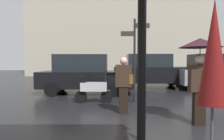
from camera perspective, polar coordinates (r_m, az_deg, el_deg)
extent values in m
cylinder|color=black|center=(2.05, 8.84, -4.64)|extent=(0.09, 0.09, 2.59)
cone|color=maroon|center=(2.68, 28.37, 4.70)|extent=(0.37, 0.37, 1.33)
cube|color=black|center=(5.12, 24.75, -10.52)|extent=(0.27, 0.17, 0.82)
cube|color=#332319|center=(5.01, 24.92, -2.26)|extent=(0.49, 0.22, 0.66)
sphere|color=beige|center=(4.99, 25.01, 2.82)|extent=(0.23, 0.23, 0.23)
cylinder|color=black|center=(4.99, 25.05, 4.46)|extent=(0.02, 0.02, 0.30)
cone|color=black|center=(5.01, 25.11, 7.47)|extent=(1.00, 1.00, 0.23)
cube|color=black|center=(5.66, 3.38, -9.10)|extent=(0.26, 0.17, 0.80)
cube|color=#332319|center=(5.56, 3.41, -1.74)|extent=(0.48, 0.22, 0.65)
sphere|color=beige|center=(5.54, 3.42, 2.76)|extent=(0.22, 0.22, 0.22)
cube|color=brown|center=(5.58, 5.61, -2.73)|extent=(0.12, 0.24, 0.28)
cylinder|color=black|center=(7.08, -1.73, -8.12)|extent=(0.46, 0.09, 0.46)
cylinder|color=black|center=(7.17, -9.54, -8.02)|extent=(0.46, 0.09, 0.46)
cube|color=silver|center=(7.05, -5.67, -5.05)|extent=(0.97, 0.32, 0.32)
cube|color=black|center=(7.07, -9.19, -2.77)|extent=(0.28, 0.28, 0.24)
cylinder|color=black|center=(6.98, -2.13, -2.23)|extent=(0.06, 0.06, 0.55)
cube|color=black|center=(11.38, 11.85, -1.32)|extent=(4.48, 1.78, 0.89)
cube|color=black|center=(11.31, 10.77, 2.81)|extent=(2.47, 1.63, 0.74)
cylinder|color=black|center=(12.64, 17.47, -3.01)|extent=(0.67, 0.18, 0.67)
cylinder|color=black|center=(10.97, 20.28, -3.90)|extent=(0.67, 0.18, 0.67)
cylinder|color=black|center=(12.09, 4.16, -3.15)|extent=(0.67, 0.18, 0.67)
cylinder|color=black|center=(10.33, 4.90, -4.15)|extent=(0.67, 0.18, 0.67)
cube|color=gray|center=(11.88, 29.33, -1.78)|extent=(4.34, 1.79, 0.80)
cube|color=black|center=(11.75, 28.49, 2.19)|extent=(2.38, 1.64, 0.84)
cylinder|color=black|center=(12.12, 21.36, -3.44)|extent=(0.61, 0.18, 0.61)
cylinder|color=black|center=(10.48, 24.95, -4.43)|extent=(0.61, 0.18, 0.61)
cube|color=black|center=(9.22, -7.79, -2.76)|extent=(4.47, 1.72, 0.76)
cube|color=black|center=(9.21, -9.20, 2.11)|extent=(2.46, 1.58, 0.81)
cylinder|color=black|center=(10.04, 1.15, -4.49)|extent=(0.61, 0.18, 0.61)
cylinder|color=black|center=(8.34, 1.41, -5.96)|extent=(0.61, 0.18, 0.61)
cylinder|color=black|center=(10.39, -15.12, -4.34)|extent=(0.61, 0.18, 0.61)
cylinder|color=black|center=(8.76, -18.04, -5.67)|extent=(0.61, 0.18, 0.61)
cylinder|color=black|center=(7.14, 6.73, 2.76)|extent=(0.08, 0.08, 3.14)
cube|color=#33281E|center=(7.30, 9.03, 13.16)|extent=(0.56, 0.04, 0.18)
cube|color=#33281E|center=(7.18, 4.68, 10.93)|extent=(0.52, 0.04, 0.18)
cube|color=#B2A893|center=(21.69, 1.66, 19.57)|extent=(19.37, 2.72, 15.73)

